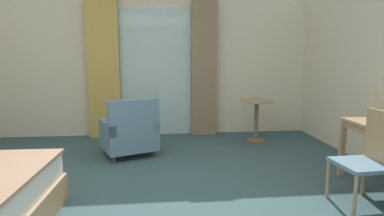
# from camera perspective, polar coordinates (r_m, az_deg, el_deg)

# --- Properties ---
(ground) EXTENTS (6.74, 6.79, 0.10)m
(ground) POSITION_cam_1_polar(r_m,az_deg,el_deg) (3.31, -8.77, -18.20)
(ground) COLOR #334C51
(wall_back) EXTENTS (6.34, 0.12, 2.70)m
(wall_back) POSITION_cam_1_polar(r_m,az_deg,el_deg) (6.09, -7.63, 7.88)
(wall_back) COLOR beige
(wall_back) RESTS_ON ground
(balcony_glass_door) EXTENTS (1.43, 0.02, 2.38)m
(balcony_glass_door) POSITION_cam_1_polar(r_m,az_deg,el_deg) (6.01, -6.81, 6.33)
(balcony_glass_door) COLOR silver
(balcony_glass_door) RESTS_ON ground
(curtain_panel_left) EXTENTS (0.58, 0.10, 2.58)m
(curtain_panel_left) POSITION_cam_1_polar(r_m,az_deg,el_deg) (5.99, -15.87, 7.03)
(curtain_panel_left) COLOR tan
(curtain_panel_left) RESTS_ON ground
(curtain_panel_right) EXTENTS (0.48, 0.10, 2.58)m
(curtain_panel_right) POSITION_cam_1_polar(r_m,az_deg,el_deg) (5.97, 2.24, 7.35)
(curtain_panel_right) COLOR #897056
(curtain_panel_right) RESTS_ON ground
(desk_chair) EXTENTS (0.48, 0.50, 0.95)m
(desk_chair) POSITION_cam_1_polar(r_m,az_deg,el_deg) (3.59, 29.79, -7.43)
(desk_chair) COLOR slate
(desk_chair) RESTS_ON ground
(armchair_by_window) EXTENTS (0.95, 0.93, 0.89)m
(armchair_by_window) POSITION_cam_1_polar(r_m,az_deg,el_deg) (4.82, -11.30, -4.57)
(armchair_by_window) COLOR slate
(armchair_by_window) RESTS_ON ground
(round_cafe_table) EXTENTS (0.59, 0.59, 0.74)m
(round_cafe_table) POSITION_cam_1_polar(r_m,az_deg,el_deg) (5.63, 11.69, -0.62)
(round_cafe_table) COLOR tan
(round_cafe_table) RESTS_ON ground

